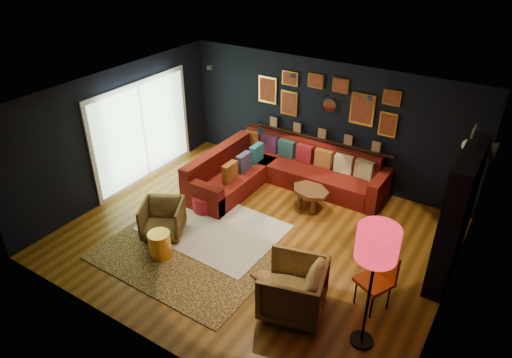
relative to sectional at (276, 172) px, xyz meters
The scene contains 20 objects.
floor 1.94m from the sectional, 71.24° to the right, with size 6.50×6.50×0.00m, color #925719.
room_walls 2.29m from the sectional, 71.24° to the right, with size 6.50×6.50×6.50m.
sectional is the anchor object (origin of this frame).
ledge 1.22m from the sectional, 54.82° to the left, with size 3.20×0.12×0.04m, color black.
gallery_wall 1.84m from the sectional, 56.49° to the left, with size 3.15×0.04×1.02m.
sunburst_mirror 1.80m from the sectional, 51.91° to the left, with size 0.47×0.16×0.47m.
fireplace 3.88m from the sectional, 13.77° to the right, with size 0.31×1.60×2.20m.
deer_head 4.15m from the sectional, ahead, with size 0.50×0.28×0.45m.
sliding_door 2.97m from the sectional, 155.08° to the right, with size 0.06×2.80×2.20m.
ceiling_spots 2.53m from the sectional, 58.65° to the right, with size 3.30×2.50×0.06m.
shag_rug 2.04m from the sectional, 95.28° to the right, with size 2.46×1.79×0.03m, color white.
leopard_rug 2.91m from the sectional, 92.34° to the right, with size 2.94×2.10×0.02m, color tan.
coffee_table 1.10m from the sectional, 22.21° to the right, with size 0.95×0.82×0.40m.
pouf 1.75m from the sectional, 113.09° to the right, with size 0.49×0.49×0.32m, color maroon.
armchair_left 2.76m from the sectional, 107.91° to the right, with size 0.71×0.67×0.73m, color tan.
armchair_right 3.63m from the sectional, 56.08° to the right, with size 0.89×0.83×0.91m, color tan.
gold_stool 3.16m from the sectional, 98.47° to the right, with size 0.38×0.38×0.48m, color gold.
orange_chair 3.76m from the sectional, 36.50° to the right, with size 0.60×0.60×0.95m.
floor_lamp 4.52m from the sectional, 44.01° to the right, with size 0.53×0.53×1.92m.
dog 3.28m from the sectional, 60.47° to the right, with size 1.10×0.54×0.35m, color #A96C3E, non-canonical shape.
Camera 1 is at (3.59, -5.63, 5.08)m, focal length 32.00 mm.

